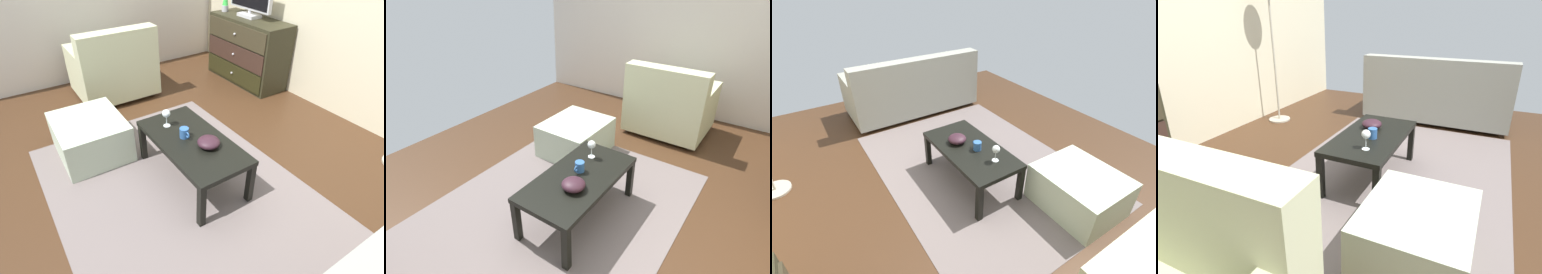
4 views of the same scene
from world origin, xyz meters
TOP-DOWN VIEW (x-y plane):
  - ground_plane at (0.00, 0.00)m, footprint 5.58×4.55m
  - wall_accent_rear at (0.00, 2.04)m, footprint 5.58×0.12m
  - area_rug at (0.20, -0.20)m, footprint 2.60×1.90m
  - coffee_table at (0.06, -0.01)m, footprint 1.00×0.52m
  - wine_glass at (-0.23, -0.08)m, footprint 0.07×0.07m
  - mug at (0.00, -0.04)m, footprint 0.11×0.08m
  - bowl_decorative at (0.21, 0.05)m, footprint 0.18×0.18m
  - couch_large at (1.88, -0.22)m, footprint 0.85×1.81m
  - ottoman at (-0.75, -0.61)m, footprint 0.71×0.61m

SIDE VIEW (x-z plane):
  - ground_plane at x=0.00m, z-range -0.05..0.00m
  - area_rug at x=0.20m, z-range 0.00..0.01m
  - ottoman at x=-0.75m, z-range 0.00..0.37m
  - couch_large at x=1.88m, z-range -0.09..0.75m
  - coffee_table at x=0.06m, z-range 0.15..0.55m
  - bowl_decorative at x=0.21m, z-range 0.40..0.48m
  - mug at x=0.00m, z-range 0.40..0.48m
  - wine_glass at x=-0.23m, z-range 0.44..0.59m
  - wall_accent_rear at x=0.00m, z-range 0.00..2.69m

